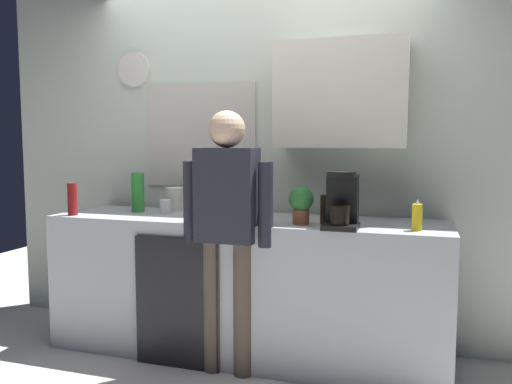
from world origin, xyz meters
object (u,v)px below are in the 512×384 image
(dish_soap, at_px, (417,217))
(storage_canister, at_px, (175,199))
(person_at_sink, at_px, (227,220))
(bottle_olive_oil, at_px, (261,200))
(potted_plant, at_px, (301,203))
(bottle_amber_beer, at_px, (239,202))
(bottle_red_vinegar, at_px, (72,199))
(bottle_dark_sauce, at_px, (325,210))
(bottle_clear_soda, at_px, (138,192))
(cup_blue_mug, at_px, (226,206))
(cup_white_mug, at_px, (166,207))
(coffee_maker, at_px, (342,203))
(cup_terracotta_mug, at_px, (259,215))

(dish_soap, relative_size, storage_canister, 1.06)
(dish_soap, bearing_deg, person_at_sink, -172.43)
(bottle_olive_oil, xyz_separation_m, potted_plant, (0.29, -0.12, 0.01))
(bottle_amber_beer, height_order, potted_plant, same)
(bottle_red_vinegar, relative_size, bottle_dark_sauce, 1.22)
(bottle_amber_beer, height_order, bottle_clear_soda, bottle_clear_soda)
(potted_plant, bearing_deg, dish_soap, -1.39)
(cup_blue_mug, distance_m, potted_plant, 0.69)
(bottle_olive_oil, distance_m, bottle_dark_sauce, 0.44)
(bottle_olive_oil, distance_m, person_at_sink, 0.32)
(cup_white_mug, bearing_deg, dish_soap, -6.99)
(cup_white_mug, relative_size, storage_canister, 0.56)
(coffee_maker, relative_size, bottle_red_vinegar, 1.50)
(bottle_clear_soda, relative_size, person_at_sink, 0.17)
(bottle_olive_oil, relative_size, person_at_sink, 0.16)
(cup_blue_mug, height_order, storage_canister, storage_canister)
(bottle_dark_sauce, height_order, person_at_sink, person_at_sink)
(bottle_red_vinegar, relative_size, dish_soap, 1.22)
(bottle_red_vinegar, bearing_deg, dish_soap, 1.85)
(bottle_red_vinegar, height_order, bottle_clear_soda, bottle_clear_soda)
(bottle_olive_oil, height_order, storage_canister, bottle_olive_oil)
(bottle_clear_soda, relative_size, cup_white_mug, 2.95)
(cup_white_mug, bearing_deg, coffee_maker, -11.71)
(bottle_clear_soda, bearing_deg, bottle_red_vinegar, -138.65)
(coffee_maker, height_order, bottle_clear_soda, coffee_maker)
(cup_white_mug, distance_m, storage_canister, 0.14)
(bottle_clear_soda, xyz_separation_m, cup_white_mug, (0.23, -0.01, -0.09))
(bottle_clear_soda, height_order, cup_terracotta_mug, bottle_clear_soda)
(cup_white_mug, bearing_deg, cup_blue_mug, 16.73)
(bottle_amber_beer, bearing_deg, cup_terracotta_mug, -20.58)
(bottle_clear_soda, xyz_separation_m, potted_plant, (1.24, -0.20, -0.01))
(bottle_dark_sauce, distance_m, storage_canister, 1.18)
(coffee_maker, xyz_separation_m, cup_blue_mug, (-0.86, 0.39, -0.10))
(dish_soap, bearing_deg, coffee_maker, -172.28)
(coffee_maker, xyz_separation_m, bottle_olive_oil, (-0.55, 0.20, -0.02))
(cup_white_mug, height_order, potted_plant, potted_plant)
(cup_blue_mug, xyz_separation_m, cup_white_mug, (-0.41, -0.12, -0.00))
(person_at_sink, bearing_deg, bottle_olive_oil, 65.01)
(cup_white_mug, bearing_deg, cup_terracotta_mug, -15.63)
(bottle_amber_beer, relative_size, bottle_clear_soda, 0.82)
(cup_blue_mug, bearing_deg, storage_canister, 177.71)
(coffee_maker, distance_m, cup_white_mug, 1.30)
(bottle_amber_beer, xyz_separation_m, dish_soap, (1.08, -0.05, -0.04))
(cup_white_mug, distance_m, dish_soap, 1.69)
(bottle_amber_beer, relative_size, storage_canister, 1.35)
(bottle_clear_soda, xyz_separation_m, cup_terracotta_mug, (0.98, -0.22, -0.09))
(bottle_clear_soda, relative_size, cup_terracotta_mug, 3.04)
(coffee_maker, relative_size, cup_white_mug, 3.47)
(bottle_olive_oil, distance_m, storage_canister, 0.74)
(bottle_olive_oil, bearing_deg, dish_soap, -8.26)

